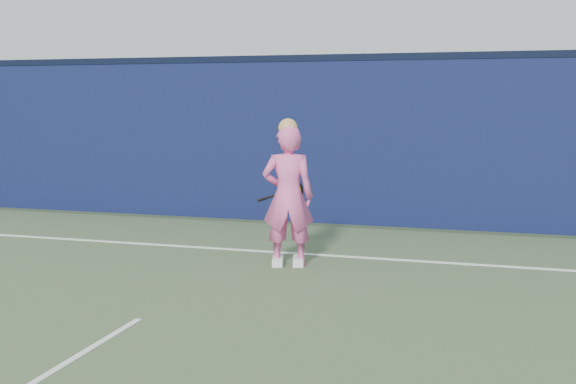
% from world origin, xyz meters
% --- Properties ---
extents(ground, '(80.00, 80.00, 0.00)m').
position_xyz_m(ground, '(0.00, 0.00, 0.00)').
color(ground, '#36482C').
rests_on(ground, ground).
extents(backstop_wall, '(24.00, 0.40, 2.50)m').
position_xyz_m(backstop_wall, '(0.00, 6.50, 1.25)').
color(backstop_wall, '#0E173E').
rests_on(backstop_wall, ground).
extents(wall_cap, '(24.00, 0.42, 0.10)m').
position_xyz_m(wall_cap, '(0.00, 6.50, 2.55)').
color(wall_cap, black).
rests_on(wall_cap, backstop_wall).
extents(player, '(0.67, 0.53, 1.71)m').
position_xyz_m(player, '(0.66, 3.38, 0.82)').
color(player, pink).
rests_on(player, ground).
extents(racket, '(0.54, 0.27, 0.31)m').
position_xyz_m(racket, '(0.54, 3.83, 0.81)').
color(racket, black).
rests_on(racket, ground).
extents(court_lines, '(11.00, 12.04, 0.01)m').
position_xyz_m(court_lines, '(0.00, -0.33, 0.01)').
color(court_lines, white).
rests_on(court_lines, court_surface).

